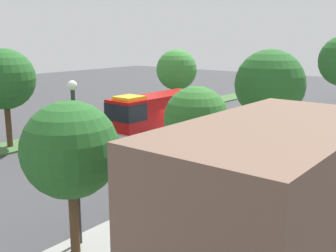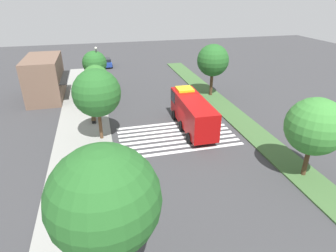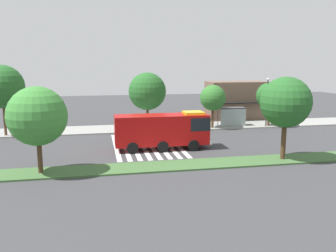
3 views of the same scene
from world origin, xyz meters
TOP-DOWN VIEW (x-y plane):
  - ground_plane at (0.00, 0.00)m, footprint 120.00×120.00m
  - sidewalk at (0.00, 9.53)m, footprint 60.00×5.69m
  - median_strip at (0.00, -8.19)m, footprint 60.00×3.00m
  - crosswalk at (-1.19, 0.00)m, footprint 6.75×12.04m
  - fire_truck at (0.39, -2.10)m, footprint 9.43×3.01m
  - parked_car_mid at (30.93, 5.49)m, footprint 4.30×2.19m
  - bus_stop_shelter at (11.58, 8.35)m, footprint 3.50×1.40m
  - bench_near_shelter at (7.58, 8.32)m, footprint 1.60×0.50m
  - bench_west_of_shelter at (4.49, 8.32)m, footprint 1.60×0.50m
  - street_lamp at (15.91, 7.29)m, footprint 0.36×0.36m
  - storefront_building at (14.60, 14.56)m, footprint 8.79×5.20m
  - sidewalk_tree_far_west at (-16.67, 7.69)m, footprint 4.98×4.98m
  - sidewalk_tree_west at (0.04, 7.69)m, footprint 4.65×4.65m
  - sidewalk_tree_center at (8.56, 7.69)m, footprint 3.32×3.32m
  - sidewalk_tree_east at (16.46, 7.69)m, footprint 3.56×3.56m
  - median_tree_far_west at (-10.54, -8.19)m, footprint 4.47×4.47m
  - median_tree_west at (9.75, -8.19)m, footprint 4.37×4.37m

SIDE VIEW (x-z plane):
  - ground_plane at x=0.00m, z-range 0.00..0.00m
  - crosswalk at x=-1.19m, z-range 0.00..0.01m
  - sidewalk at x=0.00m, z-range 0.00..0.14m
  - median_strip at x=0.00m, z-range 0.00..0.14m
  - bench_near_shelter at x=7.58m, z-range 0.14..1.04m
  - bench_west_of_shelter at x=4.49m, z-range 0.14..1.04m
  - parked_car_mid at x=30.93m, z-range 0.03..1.72m
  - bus_stop_shelter at x=11.58m, z-range 0.66..3.12m
  - fire_truck at x=0.39m, z-range 0.17..3.87m
  - storefront_building at x=14.60m, z-range 0.00..5.73m
  - street_lamp at x=15.91m, z-range 0.70..7.13m
  - sidewalk_tree_center at x=8.56m, z-range 1.24..6.80m
  - sidewalk_tree_east at x=16.46m, z-range 1.24..7.03m
  - median_tree_far_west at x=-10.54m, z-range 1.20..7.83m
  - sidewalk_tree_west at x=0.04m, z-range 1.40..8.59m
  - median_tree_west at x=9.75m, z-range 1.52..8.70m
  - sidewalk_tree_far_west at x=-16.67m, z-range 1.71..9.85m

